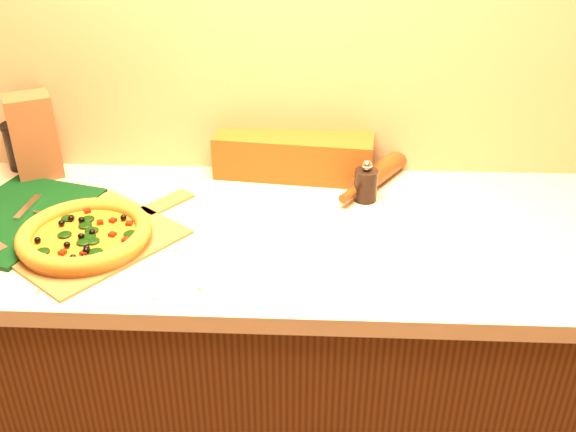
% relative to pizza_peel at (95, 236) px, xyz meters
% --- Properties ---
extents(cabinet, '(2.80, 0.65, 0.86)m').
position_rel_pizza_peel_xyz_m(cabinet, '(0.41, 0.07, -0.47)').
color(cabinet, '#401F0D').
rests_on(cabinet, ground).
extents(countertop, '(2.84, 0.68, 0.04)m').
position_rel_pizza_peel_xyz_m(countertop, '(0.41, 0.07, -0.02)').
color(countertop, '#BDB293').
rests_on(countertop, cabinet).
extents(pizza_peel, '(0.47, 0.49, 0.01)m').
position_rel_pizza_peel_xyz_m(pizza_peel, '(0.00, 0.00, 0.00)').
color(pizza_peel, brown).
rests_on(pizza_peel, countertop).
extents(pizza, '(0.30, 0.30, 0.04)m').
position_rel_pizza_peel_xyz_m(pizza, '(-0.01, -0.03, 0.02)').
color(pizza, '#BA812E').
rests_on(pizza, pizza_peel).
extents(cutting_board, '(0.37, 0.45, 0.03)m').
position_rel_pizza_peel_xyz_m(cutting_board, '(-0.22, 0.07, 0.00)').
color(cutting_board, black).
rests_on(cutting_board, countertop).
extents(bottle_cap, '(0.03, 0.03, 0.01)m').
position_rel_pizza_peel_xyz_m(bottle_cap, '(0.04, 0.02, -0.00)').
color(bottle_cap, black).
rests_on(bottle_cap, countertop).
extents(pepper_grinder, '(0.06, 0.06, 0.11)m').
position_rel_pizza_peel_xyz_m(pepper_grinder, '(0.63, 0.21, 0.04)').
color(pepper_grinder, black).
rests_on(pepper_grinder, countertop).
extents(rolling_pin, '(0.24, 0.36, 0.06)m').
position_rel_pizza_peel_xyz_m(rolling_pin, '(0.68, 0.33, 0.02)').
color(rolling_pin, '#52210E').
rests_on(rolling_pin, countertop).
extents(bread_bag, '(0.44, 0.18, 0.12)m').
position_rel_pizza_peel_xyz_m(bread_bag, '(0.45, 0.35, 0.05)').
color(bread_bag, brown).
rests_on(bread_bag, countertop).
extents(paper_bag, '(0.14, 0.13, 0.23)m').
position_rel_pizza_peel_xyz_m(paper_bag, '(-0.25, 0.32, 0.11)').
color(paper_bag, brown).
rests_on(paper_bag, countertop).
extents(dark_jar, '(0.08, 0.08, 0.13)m').
position_rel_pizza_peel_xyz_m(dark_jar, '(-0.31, 0.37, 0.06)').
color(dark_jar, black).
rests_on(dark_jar, countertop).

